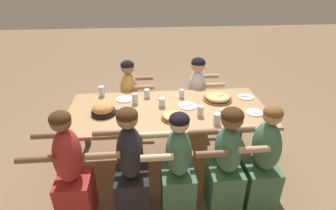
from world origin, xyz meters
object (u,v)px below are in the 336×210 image
at_px(skillet_bowl, 103,109).
at_px(drinking_glass_c, 147,94).
at_px(pizza_board_main, 218,97).
at_px(empty_plate_c, 254,112).
at_px(drinking_glass_d, 162,103).
at_px(diner_near_right, 262,163).
at_px(drinking_glass_a, 217,119).
at_px(empty_plate_d, 246,97).
at_px(diner_near_left, 71,173).
at_px(diner_far_midleft, 130,102).
at_px(drinking_glass_e, 182,94).
at_px(drinking_glass_g, 135,98).
at_px(diner_near_midright, 226,164).
at_px(diner_far_midright, 197,99).
at_px(drinking_glass_b, 200,112).
at_px(drinking_glass_f, 102,92).
at_px(empty_plate_b, 125,99).
at_px(empty_plate_a, 188,106).
at_px(diner_near_center, 178,169).
at_px(diner_near_midleft, 131,169).
at_px(pizza_board_second, 174,116).
at_px(cocktail_glass_blue, 223,114).

xyz_separation_m(skillet_bowl, drinking_glass_c, (0.49, 0.39, -0.01)).
distance_m(pizza_board_main, drinking_glass_c, 0.88).
height_order(empty_plate_c, drinking_glass_d, drinking_glass_d).
bearing_deg(diner_near_right, drinking_glass_a, 47.37).
bearing_deg(empty_plate_c, diner_near_right, -99.87).
xyz_separation_m(empty_plate_d, diner_near_left, (-1.97, -0.95, -0.24)).
bearing_deg(diner_far_midleft, drinking_glass_e, 56.87).
bearing_deg(drinking_glass_g, empty_plate_d, 1.74).
xyz_separation_m(drinking_glass_g, diner_far_midleft, (-0.10, 0.55, -0.32)).
bearing_deg(diner_near_midright, diner_far_midright, 0.33).
bearing_deg(skillet_bowl, diner_far_midright, 33.05).
xyz_separation_m(drinking_glass_b, drinking_glass_f, (-1.14, 0.62, 0.00)).
height_order(empty_plate_b, drinking_glass_d, drinking_glass_d).
distance_m(empty_plate_a, drinking_glass_e, 0.25).
relative_size(empty_plate_d, diner_near_center, 0.18).
bearing_deg(diner_near_midleft, diner_near_right, -90.00).
bearing_deg(drinking_glass_f, diner_near_center, -54.39).
xyz_separation_m(empty_plate_c, diner_near_left, (-1.92, -0.55, -0.24)).
bearing_deg(diner_far_midleft, diner_near_midleft, 2.40).
height_order(diner_near_right, diner_near_center, diner_near_right).
bearing_deg(diner_near_center, drinking_glass_b, -29.88).
bearing_deg(pizza_board_second, diner_far_midright, 65.32).
xyz_separation_m(empty_plate_a, drinking_glass_e, (-0.04, 0.24, 0.04)).
relative_size(drinking_glass_d, diner_near_midright, 0.09).
relative_size(pizza_board_second, cocktail_glass_blue, 2.39).
height_order(pizza_board_second, empty_plate_d, pizza_board_second).
height_order(empty_plate_b, drinking_glass_f, drinking_glass_f).
bearing_deg(drinking_glass_g, drinking_glass_e, 10.71).
bearing_deg(skillet_bowl, empty_plate_d, 9.19).
xyz_separation_m(empty_plate_b, drinking_glass_g, (0.14, -0.11, 0.06)).
xyz_separation_m(drinking_glass_f, diner_near_midright, (1.30, -1.16, -0.29)).
xyz_separation_m(pizza_board_main, drinking_glass_e, (-0.43, 0.11, 0.01)).
bearing_deg(drinking_glass_d, diner_near_right, -40.91).
distance_m(drinking_glass_e, diner_near_right, 1.26).
relative_size(drinking_glass_b, drinking_glass_d, 1.12).
bearing_deg(empty_plate_a, diner_near_center, -105.00).
distance_m(diner_near_right, diner_near_midright, 0.37).
distance_m(empty_plate_d, cocktail_glass_blue, 0.64).
relative_size(drinking_glass_b, drinking_glass_g, 0.93).
bearing_deg(drinking_glass_c, empty_plate_c, -23.64).
distance_m(skillet_bowl, empty_plate_a, 0.97).
bearing_deg(empty_plate_c, empty_plate_d, 83.70).
height_order(drinking_glass_d, drinking_glass_g, drinking_glass_g).
xyz_separation_m(drinking_glass_a, drinking_glass_d, (-0.54, 0.45, -0.00)).
relative_size(diner_near_right, diner_near_center, 1.02).
bearing_deg(cocktail_glass_blue, pizza_board_second, 176.32).
bearing_deg(empty_plate_c, diner_far_midright, 117.21).
bearing_deg(drinking_glass_b, diner_near_left, -157.41).
xyz_separation_m(pizza_board_second, drinking_glass_d, (-0.11, 0.29, 0.02)).
bearing_deg(skillet_bowl, empty_plate_b, 59.02).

